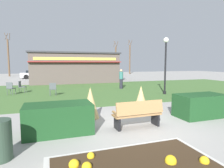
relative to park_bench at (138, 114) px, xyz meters
The scene contains 20 objects.
ground_plane 0.54m from the park_bench, 89.61° to the left, with size 80.00×80.00×0.00m, color #999691.
lawn_patch 9.42m from the park_bench, 89.99° to the left, with size 36.00×12.00×0.01m, color #446B33.
park_bench is the anchor object (origin of this frame).
hedge_left 2.61m from the park_bench, behind, with size 2.06×1.10×0.93m, color #19421E.
hedge_right 3.09m from the park_bench, ahead, with size 2.02×1.10×0.93m, color #19421E.
ornamental_grass_behind_left 2.11m from the park_bench, 127.45° to the left, with size 0.70×0.70×1.25m, color tan.
ornamental_grass_behind_right 2.26m from the park_bench, 60.28° to the left, with size 0.70×0.70×1.19m, color tan.
lamppost_mid 8.07m from the park_bench, 49.42° to the left, with size 0.36×0.36×4.00m.
trash_bin 4.06m from the park_bench, 166.12° to the right, with size 0.52×0.52×0.93m, color #2D4233.
food_kiosk 16.99m from the park_bench, 89.39° to the left, with size 9.90×5.02×3.43m.
cafe_chair_west 10.91m from the park_bench, 115.75° to the left, with size 0.53×0.53×0.89m.
cafe_chair_east 8.10m from the park_bench, 108.35° to the left, with size 0.47×0.47×0.89m.
cafe_chair_center 10.49m from the park_bench, 120.58° to the left, with size 0.58×0.58×0.89m.
person_strolling 10.19m from the park_bench, 71.75° to the left, with size 0.34×0.34×1.69m.
parked_car_west_slot 24.93m from the park_bench, 100.41° to the left, with size 4.30×2.26×1.20m.
parked_car_center_slot 24.55m from the park_bench, 87.90° to the left, with size 4.32×2.29×1.20m.
parked_car_east_slot 25.41m from the park_bench, 74.82° to the left, with size 4.21×2.08×1.20m.
tree_left_bg 34.30m from the park_bench, 66.45° to the left, with size 0.91×0.96×7.08m.
tree_right_bg 32.03m from the park_bench, 106.35° to the left, with size 0.91×0.96×7.26m.
tree_center_bg 31.32m from the park_bench, 71.53° to the left, with size 0.91×0.96×6.50m.
Camera 1 is at (-2.87, -5.95, 2.18)m, focal length 30.63 mm.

